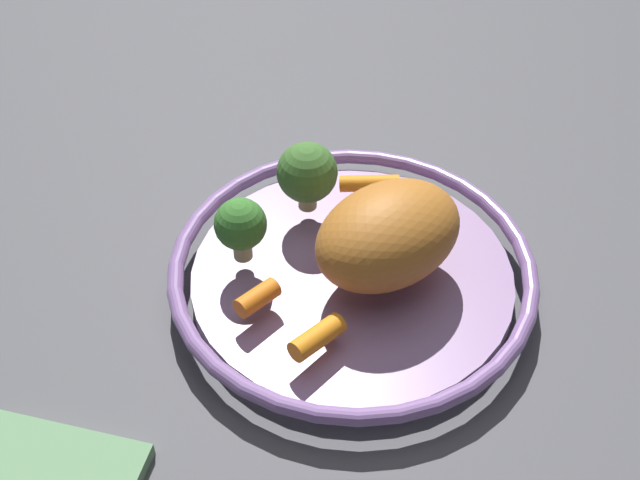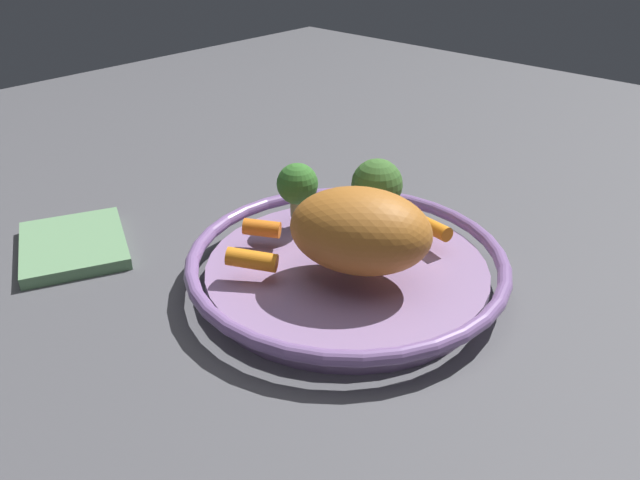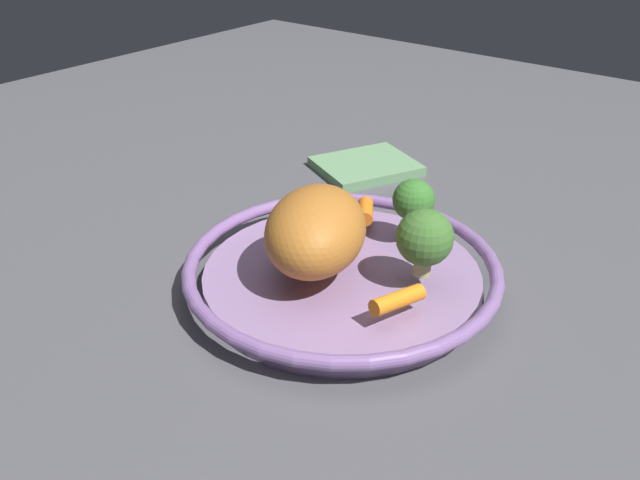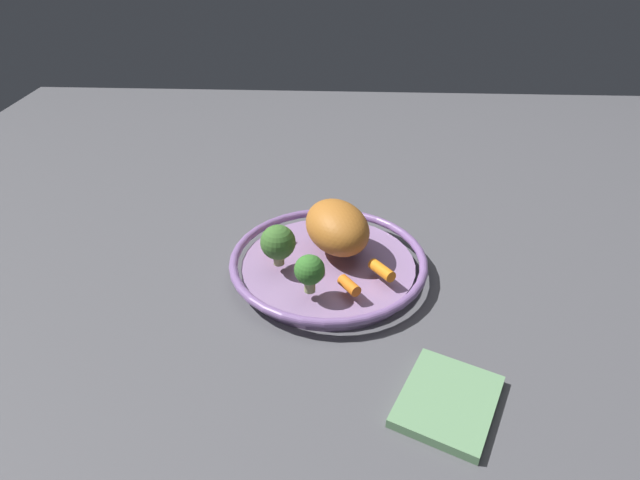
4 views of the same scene
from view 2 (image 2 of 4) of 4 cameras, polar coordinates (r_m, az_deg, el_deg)
The scene contains 9 objects.
ground_plane at distance 0.68m, azimuth 2.41°, elevation -3.81°, with size 2.06×2.06×0.00m, color #4C4C51.
serving_bowl at distance 0.67m, azimuth 2.44°, elevation -2.40°, with size 0.34×0.34×0.04m.
roast_chicken_piece at distance 0.62m, azimuth 3.69°, elevation 0.87°, with size 0.14×0.10×0.08m, color #B36926.
baby_carrot_left at distance 0.63m, azimuth -6.22°, elevation -1.79°, with size 0.02×0.02×0.05m, color orange.
baby_carrot_near_rim at distance 0.69m, azimuth -5.31°, elevation 1.08°, with size 0.02×0.02×0.04m, color orange.
baby_carrot_right at distance 0.70m, azimuth 9.90°, elevation 1.27°, with size 0.02×0.02×0.06m, color orange.
broccoli_floret_small at distance 0.72m, azimuth -2.07°, elevation 5.02°, with size 0.05×0.05×0.06m.
broccoli_floret_edge at distance 0.71m, azimuth 5.20°, elevation 5.00°, with size 0.06×0.06×0.07m.
dish_towel at distance 0.79m, azimuth -21.53°, elevation -0.43°, with size 0.14×0.12×0.01m, color #669366.
Camera 2 is at (0.36, -0.44, 0.37)m, focal length 35.15 mm.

